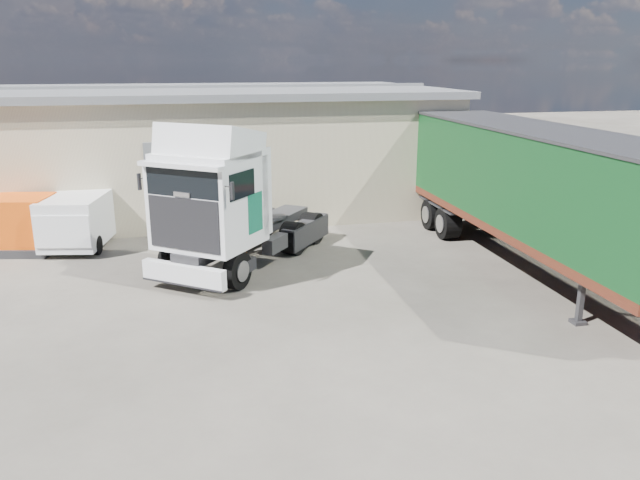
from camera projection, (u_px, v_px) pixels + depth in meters
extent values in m
plane|color=#272520|center=(303.00, 333.00, 15.46)|extent=(120.00, 120.00, 0.00)
cube|color=#BBB190|center=(105.00, 152.00, 28.47)|extent=(30.00, 12.00, 5.00)
cube|color=#5D5F62|center=(99.00, 92.00, 27.73)|extent=(30.60, 12.60, 0.30)
cube|color=#5D5F62|center=(200.00, 188.00, 23.88)|extent=(4.00, 0.08, 3.60)
cube|color=#5D5F62|center=(99.00, 88.00, 27.68)|extent=(30.60, 0.40, 0.15)
cube|color=maroon|center=(573.00, 207.00, 23.19)|extent=(0.35, 26.00, 2.50)
cylinder|color=black|center=(204.00, 265.00, 18.79)|extent=(2.80, 2.53, 1.14)
cylinder|color=black|center=(266.00, 235.00, 22.08)|extent=(2.84, 2.56, 1.14)
cylinder|color=black|center=(286.00, 225.00, 23.40)|extent=(2.84, 2.56, 1.14)
cube|color=#2D2D30|center=(249.00, 232.00, 20.94)|extent=(5.12, 6.23, 0.32)
cube|color=silver|center=(184.00, 275.00, 17.89)|extent=(2.34, 1.89, 0.59)
cube|color=silver|center=(209.00, 202.00, 18.60)|extent=(3.65, 3.61, 2.64)
cube|color=black|center=(184.00, 224.00, 17.63)|extent=(1.92, 1.50, 1.51)
cube|color=black|center=(182.00, 183.00, 17.32)|extent=(1.96, 1.52, 0.81)
cube|color=silver|center=(210.00, 144.00, 18.31)|extent=(3.40, 3.29, 1.32)
cube|color=#0C5A41|center=(181.00, 204.00, 19.60)|extent=(0.50, 0.65, 1.19)
cube|color=#0C5A41|center=(255.00, 213.00, 18.51)|extent=(0.50, 0.65, 1.19)
cylinder|color=#2D2D30|center=(269.00, 216.00, 22.10)|extent=(1.66, 1.66, 0.13)
cube|color=#2D2D30|center=(581.00, 301.00, 15.86)|extent=(0.34, 0.34, 1.24)
cylinder|color=black|center=(468.00, 217.00, 24.42)|extent=(2.90, 1.25, 1.20)
cube|color=#2D2D30|center=(530.00, 238.00, 19.99)|extent=(1.12, 13.59, 0.40)
cube|color=#572613|center=(531.00, 227.00, 19.89)|extent=(3.05, 13.62, 0.27)
cube|color=black|center=(536.00, 177.00, 19.44)|extent=(3.05, 13.62, 2.94)
cube|color=#2D2D30|center=(541.00, 129.00, 19.03)|extent=(3.12, 13.69, 0.09)
cylinder|color=black|center=(72.00, 245.00, 21.66)|extent=(2.03, 1.03, 0.67)
cylinder|color=black|center=(100.00, 222.00, 24.76)|extent=(2.03, 1.03, 0.67)
cube|color=silver|center=(85.00, 214.00, 23.01)|extent=(2.79, 4.93, 1.72)
cube|color=silver|center=(66.00, 229.00, 21.18)|extent=(2.01, 1.25, 1.11)
cube|color=black|center=(67.00, 211.00, 21.22)|extent=(1.75, 0.42, 0.61)
cube|color=#2D2D30|center=(12.00, 247.00, 22.10)|extent=(3.46, 2.54, 0.29)
cube|color=#EF560E|center=(8.00, 224.00, 21.87)|extent=(3.23, 2.31, 1.96)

